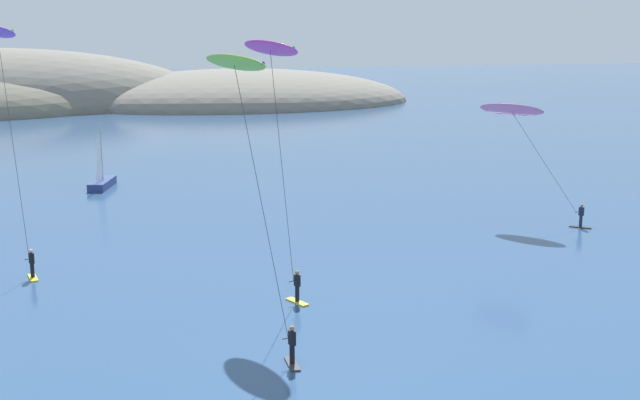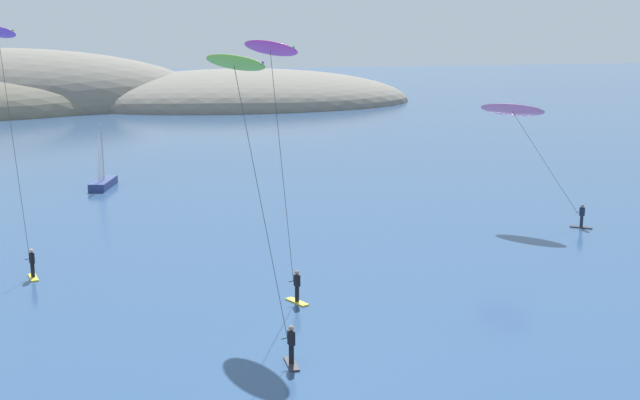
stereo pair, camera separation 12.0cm
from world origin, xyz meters
name	(u,v)px [view 2 (the right image)]	position (x,y,z in m)	size (l,w,h in m)	color
headland_island	(34,107)	(-19.14, 145.94, 0.00)	(121.33, 51.46, 21.77)	#6B6656
sailboat_near	(104,180)	(-9.87, 61.13, 0.64)	(2.75, 5.92, 5.70)	navy
kitesurfer_lime	(238,85)	(-5.13, 22.93, 11.24)	(2.57, 8.95, 12.66)	#2D2D33
kitesurfer_purple	(1,56)	(-15.73, 36.24, 12.24)	(2.90, 5.57, 13.96)	yellow
kitesurfer_pink	(517,118)	(18.69, 39.49, 7.43)	(5.97, 7.57, 8.57)	#2D2D33
kitesurfer_magenta	(272,67)	(-2.40, 27.85, 11.80)	(2.87, 5.51, 13.23)	yellow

